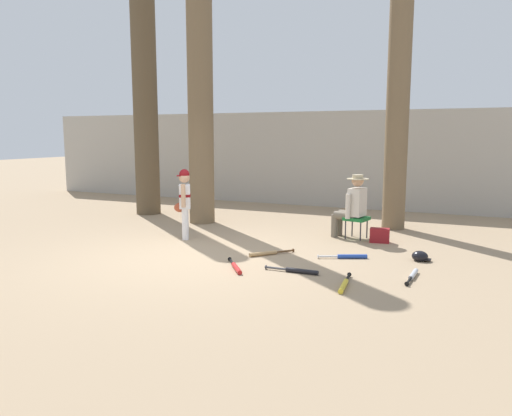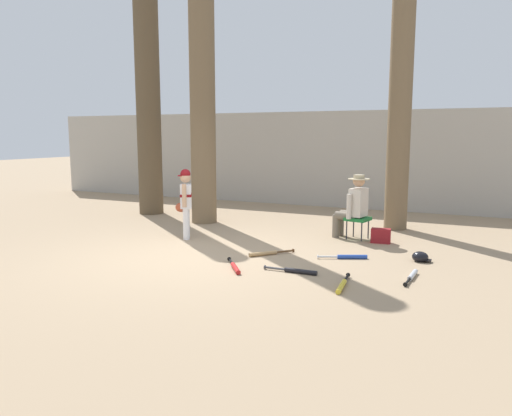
{
  "view_description": "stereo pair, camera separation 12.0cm",
  "coord_description": "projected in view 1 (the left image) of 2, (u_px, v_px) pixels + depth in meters",
  "views": [
    {
      "loc": [
        4.07,
        -6.58,
        1.93
      ],
      "look_at": [
        0.78,
        0.65,
        0.75
      ],
      "focal_mm": 34.72,
      "sensor_mm": 36.0,
      "label": 1
    },
    {
      "loc": [
        4.18,
        -6.53,
        1.93
      ],
      "look_at": [
        0.78,
        0.65,
        0.75
      ],
      "focal_mm": 34.72,
      "sensor_mm": 36.0,
      "label": 2
    }
  ],
  "objects": [
    {
      "name": "tree_far_left",
      "position": [
        146.0,
        116.0,
        11.89
      ],
      "size": [
        0.89,
        0.89,
        5.64
      ],
      "color": "brown",
      "rests_on": "ground"
    },
    {
      "name": "bat_blue_youth",
      "position": [
        348.0,
        256.0,
        7.78
      ],
      "size": [
        0.74,
        0.38,
        0.07
      ],
      "color": "#2347AD",
      "rests_on": "ground"
    },
    {
      "name": "tree_behind_spectator",
      "position": [
        397.0,
        116.0,
        9.95
      ],
      "size": [
        0.67,
        0.67,
        5.26
      ],
      "color": "brown",
      "rests_on": "ground"
    },
    {
      "name": "concrete_back_wall",
      "position": [
        318.0,
        159.0,
        13.49
      ],
      "size": [
        18.0,
        0.36,
        2.55
      ],
      "primitive_type": "cube",
      "color": "#ADA89E",
      "rests_on": "ground"
    },
    {
      "name": "seated_spectator",
      "position": [
        352.0,
        204.0,
        9.24
      ],
      "size": [
        0.68,
        0.54,
        1.2
      ],
      "color": "#6B6051",
      "rests_on": "ground"
    },
    {
      "name": "bat_yellow_trainer",
      "position": [
        344.0,
        285.0,
        6.31
      ],
      "size": [
        0.15,
        0.8,
        0.07
      ],
      "color": "yellow",
      "rests_on": "ground"
    },
    {
      "name": "bat_black_composite",
      "position": [
        298.0,
        271.0,
        6.96
      ],
      "size": [
        0.79,
        0.07,
        0.07
      ],
      "color": "black",
      "rests_on": "ground"
    },
    {
      "name": "ground_plane",
      "position": [
        194.0,
        257.0,
        7.88
      ],
      "size": [
        60.0,
        60.0,
        0.0
      ],
      "primitive_type": "plane",
      "color": "#9E8466"
    },
    {
      "name": "batting_helmet_black",
      "position": [
        420.0,
        256.0,
        7.63
      ],
      "size": [
        0.29,
        0.22,
        0.17
      ],
      "color": "black",
      "rests_on": "ground"
    },
    {
      "name": "young_ballplayer",
      "position": [
        184.0,
        199.0,
        9.17
      ],
      "size": [
        0.5,
        0.52,
        1.31
      ],
      "color": "white",
      "rests_on": "ground"
    },
    {
      "name": "bat_red_barrel",
      "position": [
        236.0,
        267.0,
        7.14
      ],
      "size": [
        0.54,
        0.67,
        0.07
      ],
      "color": "red",
      "rests_on": "ground"
    },
    {
      "name": "folding_stool",
      "position": [
        357.0,
        219.0,
        9.22
      ],
      "size": [
        0.47,
        0.47,
        0.41
      ],
      "color": "#196B2D",
      "rests_on": "ground"
    },
    {
      "name": "tree_near_player",
      "position": [
        200.0,
        86.0,
        10.57
      ],
      "size": [
        0.75,
        0.75,
        6.66
      ],
      "color": "brown",
      "rests_on": "ground"
    },
    {
      "name": "handbag_beside_stool",
      "position": [
        380.0,
        235.0,
        8.92
      ],
      "size": [
        0.36,
        0.22,
        0.26
      ],
      "primitive_type": "cube",
      "rotation": [
        0.0,
        0.0,
        0.11
      ],
      "color": "maroon",
      "rests_on": "ground"
    },
    {
      "name": "bat_wood_tan",
      "position": [
        267.0,
        253.0,
        7.98
      ],
      "size": [
        0.57,
        0.65,
        0.07
      ],
      "color": "tan",
      "rests_on": "ground"
    },
    {
      "name": "bat_aluminum_silver",
      "position": [
        413.0,
        275.0,
        6.73
      ],
      "size": [
        0.09,
        0.72,
        0.07
      ],
      "color": "#B7BCC6",
      "rests_on": "ground"
    }
  ]
}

